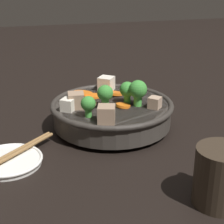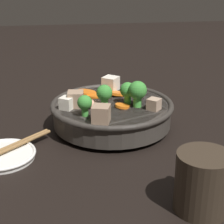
# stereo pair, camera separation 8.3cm
# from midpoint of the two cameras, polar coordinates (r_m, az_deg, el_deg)

# --- Properties ---
(ground_plane) EXTENTS (3.00, 3.00, 0.00)m
(ground_plane) POSITION_cam_midpoint_polar(r_m,az_deg,el_deg) (0.85, -2.81, -2.39)
(ground_plane) COLOR black
(stirfry_bowl) EXTENTS (0.27, 0.27, 0.11)m
(stirfry_bowl) POSITION_cam_midpoint_polar(r_m,az_deg,el_deg) (0.83, -2.90, 0.14)
(stirfry_bowl) COLOR #38332D
(stirfry_bowl) RESTS_ON ground_plane
(side_saucer) EXTENTS (0.13, 0.13, 0.01)m
(side_saucer) POSITION_cam_midpoint_polar(r_m,az_deg,el_deg) (0.73, -18.70, -7.17)
(side_saucer) COLOR white
(side_saucer) RESTS_ON ground_plane
(dark_mug) EXTENTS (0.11, 0.08, 0.09)m
(dark_mug) POSITION_cam_midpoint_polar(r_m,az_deg,el_deg) (0.59, 12.31, -9.59)
(dark_mug) COLOR #33281E
(dark_mug) RESTS_ON ground_plane
(chopsticks_pair) EXTENTS (0.17, 0.18, 0.01)m
(chopsticks_pair) POSITION_cam_midpoint_polar(r_m,az_deg,el_deg) (0.73, -18.79, -6.52)
(chopsticks_pair) COLOR olive
(chopsticks_pair) RESTS_ON side_saucer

